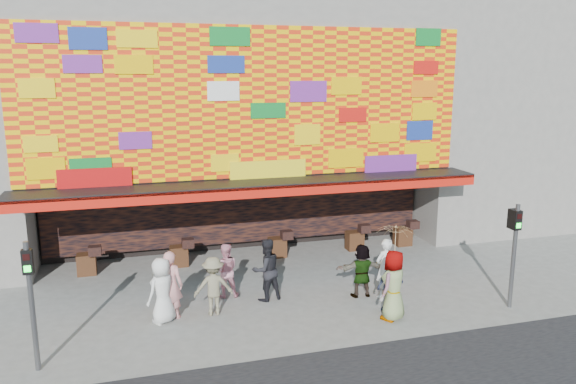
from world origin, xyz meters
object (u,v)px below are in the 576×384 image
object	(u,v)px
ped_b	(170,285)
ped_f	(362,270)
signal_right	(515,244)
ped_a	(162,291)
ped_g	(394,285)
ped_d	(213,286)
ped_c	(266,270)
ped_e	(390,285)
signal_left	(31,292)
ped_h	(385,268)
ped_i	(225,270)
parasol	(395,242)

from	to	relation	value
ped_b	ped_f	world-z (taller)	ped_b
ped_b	signal_right	bearing A→B (deg)	-165.49
ped_a	ped_g	size ratio (longest dim) A/B	0.93
ped_d	ped_f	xyz separation A→B (m)	(4.41, 0.05, -0.02)
signal_right	ped_c	bearing A→B (deg)	159.61
ped_e	ped_f	bearing A→B (deg)	-89.47
signal_left	ped_a	distance (m)	3.49
ped_a	ped_h	distance (m)	6.41
signal_left	ped_i	bearing A→B (deg)	32.05
signal_left	ped_i	distance (m)	5.73
ped_i	parasol	xyz separation A→B (m)	(4.06, -2.79, 1.35)
ped_g	ped_h	bearing A→B (deg)	-141.41
ped_c	ped_h	world-z (taller)	ped_c
ped_d	parasol	size ratio (longest dim) A/B	0.87
ped_c	ped_i	size ratio (longest dim) A/B	1.14
ped_e	ped_h	distance (m)	1.02
ped_d	ped_f	world-z (taller)	ped_d
signal_left	ped_i	size ratio (longest dim) A/B	1.84
ped_c	ped_d	bearing A→B (deg)	4.53
ped_c	ped_d	xyz separation A→B (m)	(-1.63, -0.58, -0.10)
ped_d	ped_g	size ratio (longest dim) A/B	0.85
ped_a	ped_f	size ratio (longest dim) A/B	1.11
ped_c	ped_h	xyz separation A→B (m)	(3.40, -0.76, -0.03)
signal_left	ped_b	bearing A→B (deg)	32.24
ped_f	ped_h	size ratio (longest dim) A/B	0.90
ped_c	parasol	size ratio (longest dim) A/B	0.98
ped_b	ped_g	bearing A→B (deg)	-170.66
ped_a	ped_g	xyz separation A→B (m)	(5.96, -1.52, 0.07)
ped_a	parasol	bearing A→B (deg)	128.79
ped_e	signal_left	bearing A→B (deg)	-10.71
ped_h	ped_f	bearing A→B (deg)	-38.00
signal_left	ped_f	bearing A→B (deg)	12.38
ped_a	ped_b	xyz separation A→B (m)	(0.24, 0.24, 0.05)
ped_b	parasol	bearing A→B (deg)	-170.66
signal_left	ped_a	bearing A→B (deg)	30.90
ped_b	ped_g	world-z (taller)	ped_g
ped_e	parasol	xyz separation A→B (m)	(-0.16, -0.50, 1.40)
ped_g	ped_f	bearing A→B (deg)	-118.35
ped_a	ped_b	size ratio (longest dim) A/B	0.95
signal_right	ped_g	world-z (taller)	signal_right
signal_right	ped_g	bearing A→B (deg)	176.77
signal_left	ped_i	world-z (taller)	signal_left
ped_g	ped_i	world-z (taller)	ped_g
ped_d	ped_e	distance (m)	4.88
ped_d	signal_left	bearing A→B (deg)	27.46
ped_h	ped_i	xyz separation A→B (m)	(-4.51, 1.32, -0.08)
signal_left	parasol	size ratio (longest dim) A/B	1.59
ped_b	ped_e	bearing A→B (deg)	-165.71
ped_h	ped_b	bearing A→B (deg)	-20.39
ped_b	ped_e	xyz separation A→B (m)	(5.88, -1.27, -0.18)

